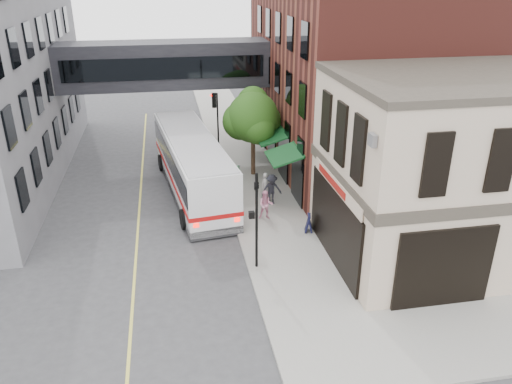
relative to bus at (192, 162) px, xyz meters
name	(u,v)px	position (x,y,z in m)	size (l,w,h in m)	color
ground	(256,296)	(1.81, -11.18, -1.89)	(120.00, 120.00, 0.00)	#38383A
sidewalk_main	(248,169)	(3.81, 2.82, -1.82)	(4.00, 60.00, 0.15)	gray
corner_building	(446,170)	(10.79, -9.18, 2.32)	(10.19, 8.12, 8.45)	#C4AB95
brick_building	(364,59)	(11.79, 3.82, 5.10)	(13.76, 18.00, 14.00)	#5A221C
skyway_bridge	(164,65)	(-1.19, 6.82, 4.61)	(14.00, 3.18, 3.00)	black
traffic_signal_near	(256,210)	(2.18, -9.18, 1.09)	(0.44, 0.22, 4.60)	black
traffic_signal_far	(216,112)	(2.07, 5.82, 1.45)	(0.53, 0.28, 4.50)	black
street_sign_pole	(239,186)	(2.20, -4.18, 0.04)	(0.08, 0.75, 3.00)	gray
street_tree	(252,117)	(4.01, 2.04, 2.02)	(3.80, 3.20, 5.60)	#382619
lane_marking	(140,203)	(-3.19, -1.18, -1.89)	(0.12, 40.00, 0.01)	#D8CC4C
bus	(192,162)	(0.00, 0.00, 0.00)	(4.31, 12.79, 3.37)	white
pedestrian_a	(266,187)	(4.03, -2.32, -0.91)	(0.60, 0.40, 1.66)	beige
pedestrian_b	(266,205)	(3.55, -4.61, -0.94)	(0.77, 0.60, 1.59)	pink
pedestrian_c	(272,189)	(4.24, -2.85, -0.86)	(1.14, 0.66, 1.77)	black
newspaper_box	(234,173)	(2.64, 1.10, -1.30)	(0.44, 0.39, 0.87)	#155F18
sandwich_board	(309,223)	(5.41, -6.42, -1.27)	(0.34, 0.52, 0.93)	black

